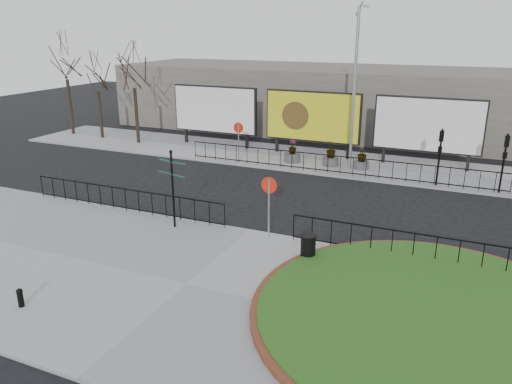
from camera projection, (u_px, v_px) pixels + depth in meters
The scene contains 26 objects.
ground at pixel (250, 232), 20.57m from camera, with size 90.00×90.00×0.00m, color black.
pavement_near at pixel (187, 285), 16.21m from camera, with size 30.00×10.00×0.12m, color gray.
pavement_far at pixel (329, 162), 30.98m from camera, with size 44.00×6.00×0.12m, color gray.
brick_edge at pixel (432, 317), 14.17m from camera, with size 10.40×10.40×0.18m, color brown.
grass_lawn at pixel (432, 316), 14.17m from camera, with size 10.00×10.00×0.22m, color #164712.
railing_near_left at pixel (126, 199), 22.38m from camera, with size 10.00×0.10×1.10m, color black, non-canonical shape.
railing_near_right at pixel (414, 246), 17.62m from camera, with size 9.00×0.10×1.10m, color black, non-canonical shape.
railing_far at pixel (334, 164), 28.06m from camera, with size 18.00×0.10×1.10m, color black, non-canonical shape.
speed_sign_far at pixel (239, 134), 30.04m from camera, with size 0.64×0.07×2.47m.
speed_sign_near at pixel (269, 194), 19.24m from camera, with size 0.64×0.07×2.47m.
billboard_left at pixel (215, 110), 34.26m from camera, with size 6.20×0.31×4.10m.
billboard_mid at pixel (312, 117), 31.59m from camera, with size 6.20×0.31×4.10m.
billboard_right at pixel (428, 125), 28.92m from camera, with size 6.20×0.31×4.10m.
lamp_post at pixel (354, 87), 28.03m from camera, with size 0.74×0.18×9.23m.
signal_pole_a at pixel (440, 149), 25.54m from camera, with size 0.22×0.26×3.00m.
signal_pole_b at pixel (505, 154), 24.40m from camera, with size 0.22×0.26×3.00m.
tree_left at pixel (135, 93), 34.75m from camera, with size 2.00×2.00×7.00m, color #2D2119, non-canonical shape.
tree_mid at pixel (98, 96), 36.47m from camera, with size 2.00×2.00×6.20m, color #2D2119, non-canonical shape.
tree_far at pixel (68, 85), 37.58m from camera, with size 2.00×2.00×7.50m, color #2D2119, non-canonical shape.
building_backdrop at pixel (366, 101), 38.89m from camera, with size 40.00×10.00×5.00m, color #69615C.
fingerpost_sign at pixel (172, 181), 20.18m from camera, with size 1.53×0.59×3.28m.
bollard at pixel (20, 297), 14.79m from camera, with size 0.19×0.19×0.59m.
litter_bin at pixel (308, 247), 17.70m from camera, with size 0.58×0.58×0.95m.
planter_a at pixel (292, 154), 30.62m from camera, with size 0.99×0.99×1.41m.
planter_b at pixel (331, 156), 29.78m from camera, with size 0.94×0.94×1.50m.
planter_c at pixel (362, 160), 29.08m from camera, with size 0.87×0.87×1.41m.
Camera 1 is at (7.86, -17.29, 8.07)m, focal length 35.00 mm.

